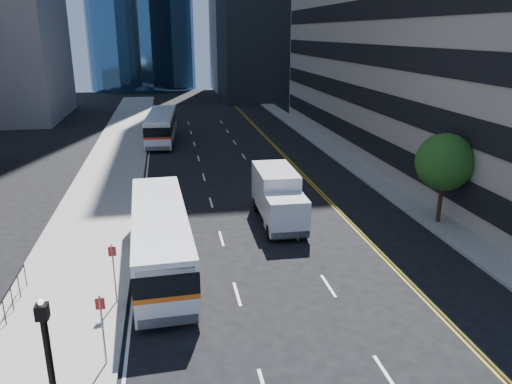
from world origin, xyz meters
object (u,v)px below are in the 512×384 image
Objects in this scene: box_truck at (278,196)px; street_tree at (445,162)px; lamp_post at (52,379)px; bus_rear at (162,126)px; bus_front at (160,237)px.

street_tree is at bearing -10.63° from box_truck.
box_truck is at bearing 60.40° from lamp_post.
street_tree reaches higher than bus_rear.
lamp_post is 39.90m from bus_rear.
bus_front is (-15.60, -2.97, -2.09)m from street_tree.
bus_front is (2.40, 11.03, -1.17)m from lamp_post.
bus_front is 0.98× the size of bus_rear.
lamp_post is 0.40× the size of bus_rear.
bus_front is at bearing -86.06° from bus_rear.
lamp_post reaches higher than bus_rear.
box_truck reaches higher than bus_rear.
bus_front is at bearing 77.72° from lamp_post.
bus_rear is at bearing 87.39° from bus_front.
lamp_post is (-18.00, -14.00, -0.92)m from street_tree.
street_tree is 9.42m from box_truck.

